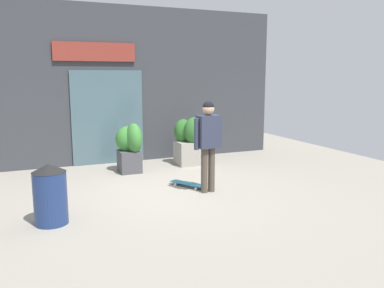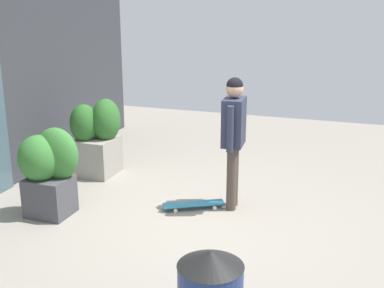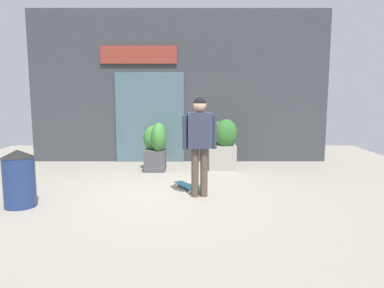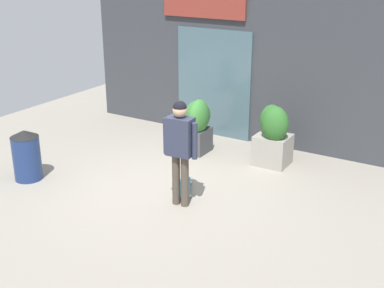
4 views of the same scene
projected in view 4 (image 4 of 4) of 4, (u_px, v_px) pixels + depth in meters
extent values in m
plane|color=gray|center=(169.00, 190.00, 8.98)|extent=(12.00, 12.00, 0.00)
cube|color=#383A3F|center=(250.00, 49.00, 10.77)|extent=(7.87, 0.25, 3.99)
cube|color=#47606B|center=(214.00, 83.00, 11.32)|extent=(1.81, 0.06, 2.38)
cube|color=maroon|center=(204.00, 7.00, 10.86)|extent=(1.99, 0.05, 0.46)
cylinder|color=#4C4238|center=(176.00, 179.00, 8.34)|extent=(0.13, 0.13, 0.88)
cylinder|color=#4C4238|center=(185.00, 181.00, 8.27)|extent=(0.13, 0.13, 0.88)
cube|color=#2D3347|center=(180.00, 136.00, 8.04)|extent=(0.44, 0.29, 0.62)
cylinder|color=#2D3347|center=(166.00, 136.00, 8.17)|extent=(0.09, 0.09, 0.59)
cylinder|color=#2D3347|center=(195.00, 141.00, 7.95)|extent=(0.09, 0.09, 0.59)
sphere|color=tan|center=(180.00, 110.00, 7.89)|extent=(0.23, 0.23, 0.23)
sphere|color=black|center=(180.00, 108.00, 7.88)|extent=(0.22, 0.22, 0.22)
cube|color=teal|center=(185.00, 187.00, 8.92)|extent=(0.57, 0.81, 0.02)
cylinder|color=silver|center=(180.00, 183.00, 9.19)|extent=(0.05, 0.06, 0.05)
cylinder|color=silver|center=(191.00, 183.00, 9.18)|extent=(0.05, 0.06, 0.05)
cylinder|color=silver|center=(178.00, 196.00, 8.69)|extent=(0.05, 0.06, 0.05)
cylinder|color=silver|center=(190.00, 196.00, 8.69)|extent=(0.05, 0.06, 0.05)
cube|color=#47474C|center=(196.00, 140.00, 10.61)|extent=(0.49, 0.54, 0.51)
ellipsoid|color=#387A33|center=(199.00, 116.00, 10.30)|extent=(0.37, 0.60, 0.70)
ellipsoid|color=#387A33|center=(198.00, 115.00, 10.52)|extent=(0.52, 0.55, 0.61)
cube|color=gray|center=(272.00, 150.00, 9.98)|extent=(0.65, 0.59, 0.59)
ellipsoid|color=#2D6628|center=(272.00, 120.00, 9.95)|extent=(0.46, 0.44, 0.61)
ellipsoid|color=#2D6628|center=(275.00, 124.00, 9.62)|extent=(0.52, 0.44, 0.68)
cylinder|color=navy|center=(27.00, 158.00, 9.28)|extent=(0.50, 0.50, 0.82)
cone|color=black|center=(24.00, 134.00, 9.11)|extent=(0.51, 0.51, 0.13)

